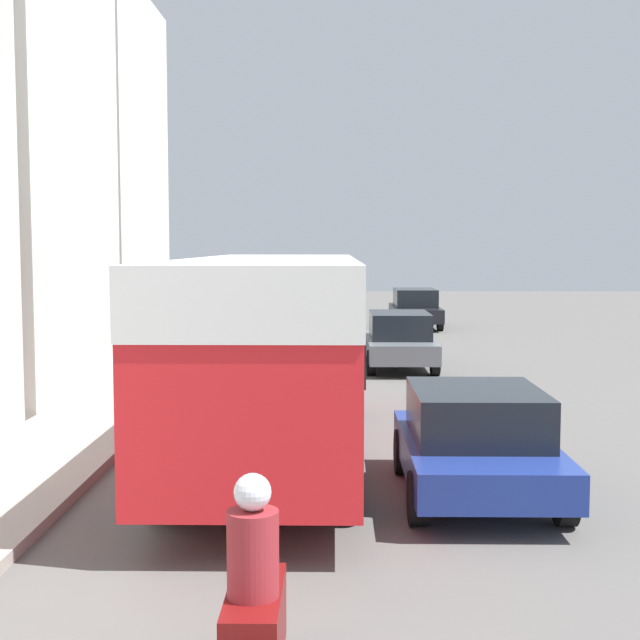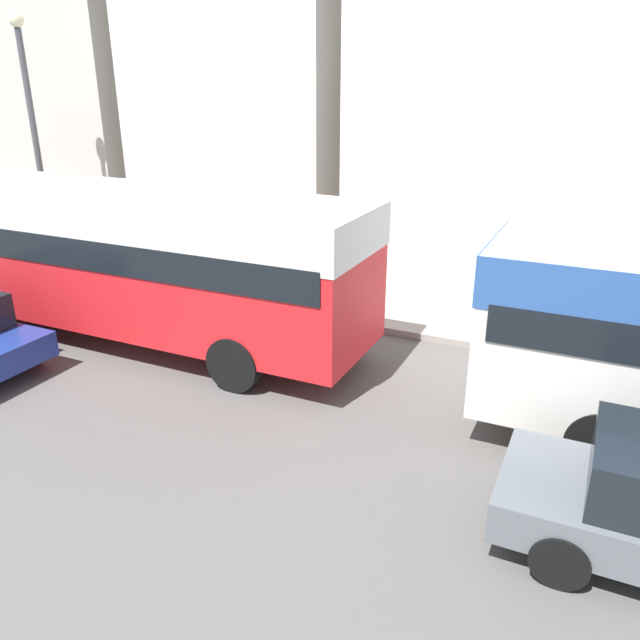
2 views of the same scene
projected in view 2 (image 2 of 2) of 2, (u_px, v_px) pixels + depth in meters
building_corner at (90, 44)px, 20.62m from camera, size 6.45×6.34×12.33m
building_midblock at (262, 67)px, 17.76m from camera, size 5.43×6.01×10.84m
building_far_terrace at (516, 45)px, 15.13m from camera, size 6.11×6.62×11.74m
bus_lead at (130, 245)px, 12.44m from camera, size 2.55×10.03×3.08m
lamp_post at (33, 126)px, 16.12m from camera, size 0.36×0.36×6.47m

